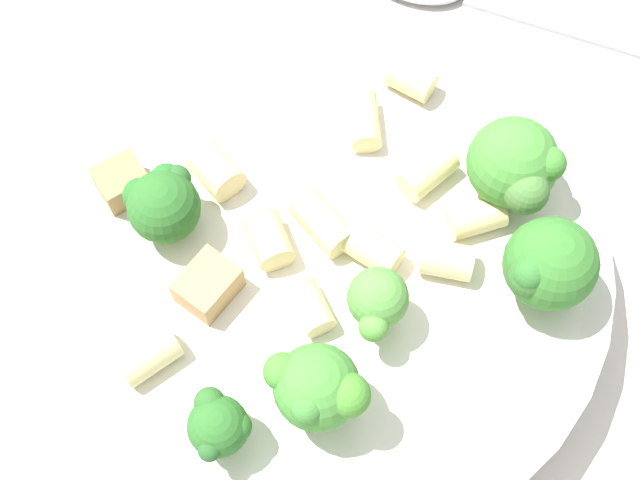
% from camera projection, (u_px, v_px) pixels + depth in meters
% --- Properties ---
extents(ground_plane, '(2.00, 2.00, 0.00)m').
position_uv_depth(ground_plane, '(320.00, 288.00, 0.41)').
color(ground_plane, beige).
extents(pasta_bowl, '(0.25, 0.25, 0.04)m').
position_uv_depth(pasta_bowl, '(320.00, 267.00, 0.39)').
color(pasta_bowl, silver).
rests_on(pasta_bowl, ground_plane).
extents(broccoli_floret_0, '(0.03, 0.03, 0.03)m').
position_uv_depth(broccoli_floret_0, '(163.00, 203.00, 0.36)').
color(broccoli_floret_0, '#84AD60').
rests_on(broccoli_floret_0, pasta_bowl).
extents(broccoli_floret_1, '(0.04, 0.03, 0.04)m').
position_uv_depth(broccoli_floret_1, '(317.00, 388.00, 0.32)').
color(broccoli_floret_1, '#84AD60').
rests_on(broccoli_floret_1, pasta_bowl).
extents(broccoli_floret_2, '(0.04, 0.04, 0.04)m').
position_uv_depth(broccoli_floret_2, '(515.00, 166.00, 0.36)').
color(broccoli_floret_2, '#84AD60').
rests_on(broccoli_floret_2, pasta_bowl).
extents(broccoli_floret_3, '(0.03, 0.03, 0.03)m').
position_uv_depth(broccoli_floret_3, '(371.00, 306.00, 0.34)').
color(broccoli_floret_3, '#84AD60').
rests_on(broccoli_floret_3, pasta_bowl).
extents(broccoli_floret_4, '(0.03, 0.02, 0.03)m').
position_uv_depth(broccoli_floret_4, '(219.00, 425.00, 0.32)').
color(broccoli_floret_4, '#9EC175').
rests_on(broccoli_floret_4, pasta_bowl).
extents(broccoli_floret_5, '(0.04, 0.04, 0.04)m').
position_uv_depth(broccoli_floret_5, '(548.00, 266.00, 0.34)').
color(broccoli_floret_5, '#84AD60').
rests_on(broccoli_floret_5, pasta_bowl).
extents(rigatoni_0, '(0.02, 0.03, 0.01)m').
position_uv_depth(rigatoni_0, '(476.00, 218.00, 0.37)').
color(rigatoni_0, beige).
rests_on(rigatoni_0, pasta_bowl).
extents(rigatoni_1, '(0.02, 0.02, 0.02)m').
position_uv_depth(rigatoni_1, '(216.00, 171.00, 0.38)').
color(rigatoni_1, beige).
rests_on(rigatoni_1, pasta_bowl).
extents(rigatoni_2, '(0.03, 0.02, 0.01)m').
position_uv_depth(rigatoni_2, '(447.00, 260.00, 0.36)').
color(rigatoni_2, beige).
rests_on(rigatoni_2, pasta_bowl).
extents(rigatoni_3, '(0.03, 0.02, 0.01)m').
position_uv_depth(rigatoni_3, '(372.00, 249.00, 0.36)').
color(rigatoni_3, beige).
rests_on(rigatoni_3, pasta_bowl).
extents(rigatoni_4, '(0.01, 0.02, 0.01)m').
position_uv_depth(rigatoni_4, '(155.00, 366.00, 0.34)').
color(rigatoni_4, beige).
rests_on(rigatoni_4, pasta_bowl).
extents(rigatoni_5, '(0.02, 0.02, 0.01)m').
position_uv_depth(rigatoni_5, '(311.00, 307.00, 0.35)').
color(rigatoni_5, beige).
rests_on(rigatoni_5, pasta_bowl).
extents(rigatoni_6, '(0.03, 0.03, 0.01)m').
position_uv_depth(rigatoni_6, '(364.00, 121.00, 0.39)').
color(rigatoni_6, beige).
rests_on(rigatoni_6, pasta_bowl).
extents(rigatoni_7, '(0.02, 0.02, 0.02)m').
position_uv_depth(rigatoni_7, '(269.00, 240.00, 0.37)').
color(rigatoni_7, beige).
rests_on(rigatoni_7, pasta_bowl).
extents(rigatoni_8, '(0.02, 0.02, 0.01)m').
position_uv_depth(rigatoni_8, '(411.00, 80.00, 0.40)').
color(rigatoni_8, beige).
rests_on(rigatoni_8, pasta_bowl).
extents(rigatoni_9, '(0.02, 0.03, 0.01)m').
position_uv_depth(rigatoni_9, '(426.00, 170.00, 0.38)').
color(rigatoni_9, beige).
rests_on(rigatoni_9, pasta_bowl).
extents(rigatoni_10, '(0.03, 0.02, 0.02)m').
position_uv_depth(rigatoni_10, '(323.00, 223.00, 0.37)').
color(rigatoni_10, beige).
rests_on(rigatoni_10, pasta_bowl).
extents(chicken_chunk_0, '(0.02, 0.02, 0.01)m').
position_uv_depth(chicken_chunk_0, '(122.00, 182.00, 0.38)').
color(chicken_chunk_0, '#A87A4C').
rests_on(chicken_chunk_0, pasta_bowl).
extents(chicken_chunk_1, '(0.02, 0.03, 0.01)m').
position_uv_depth(chicken_chunk_1, '(208.00, 285.00, 0.36)').
color(chicken_chunk_1, tan).
rests_on(chicken_chunk_1, pasta_bowl).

